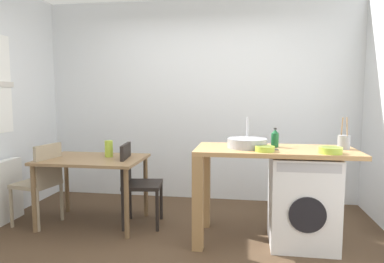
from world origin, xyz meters
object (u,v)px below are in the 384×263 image
at_px(chair_person_seat, 41,179).
at_px(colander, 330,150).
at_px(chair_opposite, 136,180).
at_px(bottle_tall_green, 275,138).
at_px(dining_table, 93,167).
at_px(washing_machine, 302,200).
at_px(vase, 109,149).
at_px(utensil_crock, 344,142).
at_px(mixing_bowl, 265,148).

height_order(chair_person_seat, colander, colander).
xyz_separation_m(chair_opposite, bottle_tall_green, (1.46, -0.14, 0.50)).
bearing_deg(dining_table, washing_machine, -4.71).
relative_size(chair_opposite, bottle_tall_green, 4.78).
xyz_separation_m(dining_table, vase, (0.15, 0.10, 0.19)).
distance_m(utensil_crock, colander, 0.33).
height_order(chair_opposite, colander, colander).
height_order(chair_opposite, washing_machine, chair_opposite).
bearing_deg(chair_person_seat, bottle_tall_green, -79.01).
bearing_deg(dining_table, vase, 33.69).
relative_size(chair_person_seat, bottle_tall_green, 4.78).
bearing_deg(mixing_bowl, chair_person_seat, 173.63).
distance_m(dining_table, chair_person_seat, 0.57).
relative_size(mixing_bowl, vase, 0.96).
distance_m(chair_person_seat, washing_machine, 2.74).
distance_m(chair_person_seat, vase, 0.80).
bearing_deg(dining_table, chair_person_seat, -168.25).
bearing_deg(colander, bottle_tall_green, 146.01).
distance_m(chair_opposite, bottle_tall_green, 1.55).
distance_m(dining_table, utensil_crock, 2.59).
relative_size(chair_person_seat, colander, 4.50).
relative_size(washing_machine, bottle_tall_green, 4.56).
height_order(mixing_bowl, utensil_crock, utensil_crock).
xyz_separation_m(washing_machine, bottle_tall_green, (-0.26, 0.08, 0.58)).
relative_size(colander, vase, 1.09).
distance_m(dining_table, vase, 0.26).
xyz_separation_m(chair_person_seat, mixing_bowl, (2.37, -0.26, 0.44)).
bearing_deg(utensil_crock, dining_table, 177.13).
relative_size(washing_machine, colander, 4.30).
bearing_deg(chair_person_seat, washing_machine, -80.79).
distance_m(dining_table, mixing_bowl, 1.89).
distance_m(bottle_tall_green, utensil_crock, 0.63).
height_order(colander, vase, colander).
bearing_deg(vase, bottle_tall_green, -6.31).
relative_size(washing_machine, mixing_bowl, 4.90).
xyz_separation_m(washing_machine, mixing_bowl, (-0.37, -0.20, 0.52)).
relative_size(dining_table, chair_person_seat, 1.22).
relative_size(dining_table, mixing_bowl, 6.27).
bearing_deg(vase, washing_machine, -7.82).
xyz_separation_m(chair_opposite, mixing_bowl, (1.35, -0.42, 0.44)).
xyz_separation_m(mixing_bowl, colander, (0.56, -0.02, 0.00)).
height_order(mixing_bowl, colander, colander).
xyz_separation_m(dining_table, chair_opposite, (0.48, 0.04, -0.14)).
bearing_deg(colander, mixing_bowl, 177.94).
relative_size(mixing_bowl, colander, 0.88).
bearing_deg(dining_table, colander, -9.49).
height_order(chair_person_seat, mixing_bowl, mixing_bowl).
distance_m(bottle_tall_green, mixing_bowl, 0.31).
bearing_deg(dining_table, bottle_tall_green, -2.89).
bearing_deg(utensil_crock, chair_person_seat, 179.73).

